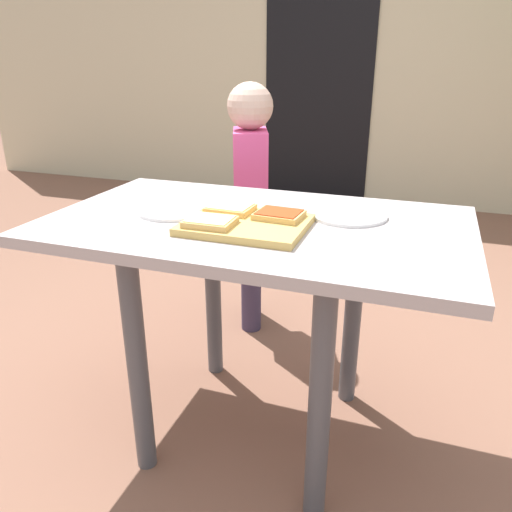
# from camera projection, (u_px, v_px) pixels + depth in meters

# --- Properties ---
(ground_plane) EXTENTS (16.00, 16.00, 0.00)m
(ground_plane) POSITION_uv_depth(u_px,v_px,m) (256.00, 427.00, 1.69)
(ground_plane) COLOR brown
(house_wall_back) EXTENTS (8.00, 0.20, 2.50)m
(house_wall_back) POSITION_uv_depth(u_px,v_px,m) (385.00, 47.00, 3.93)
(house_wall_back) COLOR beige
(house_wall_back) RESTS_ON ground
(house_door) EXTENTS (0.90, 0.02, 2.00)m
(house_door) POSITION_uv_depth(u_px,v_px,m) (318.00, 80.00, 4.09)
(house_door) COLOR black
(house_door) RESTS_ON ground
(dining_table) EXTENTS (1.20, 0.70, 0.74)m
(dining_table) POSITION_uv_depth(u_px,v_px,m) (256.00, 257.00, 1.46)
(dining_table) COLOR #ACA2A3
(dining_table) RESTS_ON ground
(cutting_board) EXTENTS (0.33, 0.26, 0.02)m
(cutting_board) POSITION_uv_depth(u_px,v_px,m) (247.00, 225.00, 1.34)
(cutting_board) COLOR tan
(cutting_board) RESTS_ON dining_table
(pizza_slice_far_left) EXTENTS (0.13, 0.11, 0.02)m
(pizza_slice_far_left) POSITION_uv_depth(u_px,v_px,m) (230.00, 208.00, 1.42)
(pizza_slice_far_left) COLOR tan
(pizza_slice_far_left) RESTS_ON cutting_board
(pizza_slice_near_left) EXTENTS (0.13, 0.11, 0.02)m
(pizza_slice_near_left) POSITION_uv_depth(u_px,v_px,m) (210.00, 222.00, 1.30)
(pizza_slice_near_left) COLOR tan
(pizza_slice_near_left) RESTS_ON cutting_board
(pizza_slice_far_right) EXTENTS (0.13, 0.11, 0.02)m
(pizza_slice_far_right) POSITION_uv_depth(u_px,v_px,m) (279.00, 215.00, 1.36)
(pizza_slice_far_right) COLOR tan
(pizza_slice_far_right) RESTS_ON cutting_board
(plate_white_right) EXTENTS (0.23, 0.23, 0.01)m
(plate_white_right) POSITION_uv_depth(u_px,v_px,m) (348.00, 215.00, 1.45)
(plate_white_right) COLOR white
(plate_white_right) RESTS_ON dining_table
(plate_white_left) EXTENTS (0.23, 0.23, 0.01)m
(plate_white_left) POSITION_uv_depth(u_px,v_px,m) (175.00, 209.00, 1.49)
(plate_white_left) COLOR white
(plate_white_left) RESTS_ON dining_table
(child_left) EXTENTS (0.22, 0.27, 1.08)m
(child_left) POSITION_uv_depth(u_px,v_px,m) (250.00, 190.00, 2.14)
(child_left) COLOR #3B314B
(child_left) RESTS_ON ground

